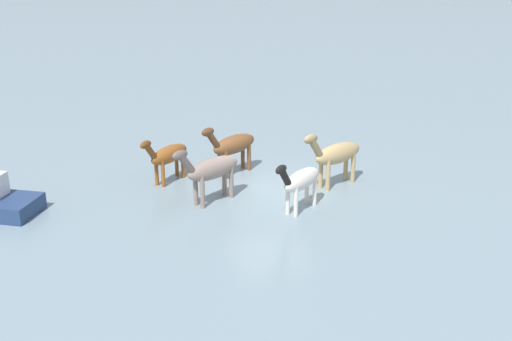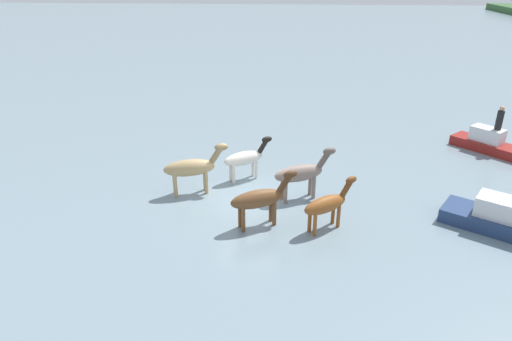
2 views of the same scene
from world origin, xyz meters
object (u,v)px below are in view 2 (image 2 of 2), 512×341
(horse_dun_straggler, at_px, (245,158))
(person_watcher_seated, at_px, (500,119))
(horse_dark_mare, at_px, (192,168))
(boat_skiff_near, at_px, (493,147))
(horse_pinto_flank, at_px, (301,173))
(horse_rear_stallion, at_px, (260,199))
(horse_chestnut_trailing, at_px, (327,204))

(horse_dun_straggler, distance_m, person_watcher_seated, 12.79)
(horse_dark_mare, distance_m, boat_skiff_near, 15.10)
(horse_pinto_flank, xyz_separation_m, boat_skiff_near, (-5.65, 9.68, -0.81))
(horse_dark_mare, height_order, horse_rear_stallion, horse_dark_mare)
(horse_pinto_flank, height_order, horse_dark_mare, horse_dark_mare)
(horse_dark_mare, height_order, person_watcher_seated, person_watcher_seated)
(horse_pinto_flank, distance_m, horse_dark_mare, 4.36)
(horse_pinto_flank, bearing_deg, boat_skiff_near, 6.28)
(horse_dark_mare, bearing_deg, horse_pinto_flank, -20.53)
(horse_dun_straggler, relative_size, horse_chestnut_trailing, 1.05)
(horse_pinto_flank, relative_size, person_watcher_seated, 2.13)
(horse_pinto_flank, relative_size, horse_rear_stallion, 1.04)
(horse_dun_straggler, xyz_separation_m, person_watcher_seated, (-4.14, 12.08, 0.73))
(horse_dark_mare, bearing_deg, person_watcher_seated, 3.09)
(horse_rear_stallion, bearing_deg, horse_pinto_flank, 30.09)
(person_watcher_seated, bearing_deg, horse_rear_stallion, -54.55)
(horse_chestnut_trailing, height_order, boat_skiff_near, horse_chestnut_trailing)
(horse_rear_stallion, xyz_separation_m, person_watcher_seated, (-7.97, 11.19, 0.64))
(horse_chestnut_trailing, xyz_separation_m, person_watcher_seated, (-8.00, 8.85, 0.75))
(horse_dun_straggler, distance_m, horse_dark_mare, 2.49)
(horse_pinto_flank, bearing_deg, horse_rear_stallion, -147.65)
(horse_dark_mare, relative_size, person_watcher_seated, 2.21)
(horse_rear_stallion, distance_m, person_watcher_seated, 13.75)
(horse_pinto_flank, xyz_separation_m, horse_chestnut_trailing, (2.24, 0.88, -0.14))
(horse_dun_straggler, height_order, boat_skiff_near, horse_dun_straggler)
(person_watcher_seated, bearing_deg, horse_chestnut_trailing, -47.87)
(horse_dun_straggler, relative_size, person_watcher_seated, 1.80)
(horse_dark_mare, relative_size, horse_chestnut_trailing, 1.29)
(boat_skiff_near, xyz_separation_m, person_watcher_seated, (-0.11, 0.05, 1.42))
(horse_dun_straggler, relative_size, horse_rear_stallion, 0.88)
(boat_skiff_near, height_order, person_watcher_seated, person_watcher_seated)
(boat_skiff_near, bearing_deg, horse_chestnut_trailing, 88.68)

